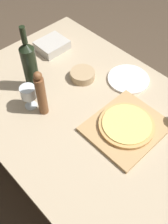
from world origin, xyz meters
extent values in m
plane|color=#4C3D2D|center=(0.00, 0.00, 0.00)|extent=(12.00, 12.00, 0.00)
cube|color=tan|center=(0.00, 0.00, 0.74)|extent=(0.99, 1.48, 0.03)
cylinder|color=brown|center=(0.44, 0.68, 0.36)|extent=(0.06, 0.06, 0.73)
cube|color=tan|center=(0.05, -0.21, 0.77)|extent=(0.37, 0.32, 0.02)
cylinder|color=tan|center=(0.05, -0.21, 0.78)|extent=(0.27, 0.27, 0.02)
cylinder|color=#E0C66B|center=(0.05, -0.21, 0.80)|extent=(0.24, 0.24, 0.01)
cylinder|color=black|center=(-0.10, 0.33, 0.89)|extent=(0.08, 0.08, 0.26)
cone|color=black|center=(-0.10, 0.33, 1.03)|extent=(0.08, 0.08, 0.03)
cylinder|color=black|center=(-0.10, 0.33, 1.09)|extent=(0.03, 0.03, 0.09)
cylinder|color=brown|center=(-0.17, 0.15, 0.87)|extent=(0.05, 0.05, 0.23)
sphere|color=brown|center=(-0.17, 0.15, 1.00)|extent=(0.04, 0.04, 0.04)
cylinder|color=silver|center=(-0.20, 0.22, 0.76)|extent=(0.06, 0.06, 0.00)
cylinder|color=silver|center=(-0.20, 0.22, 0.80)|extent=(0.01, 0.01, 0.07)
cylinder|color=silver|center=(-0.20, 0.22, 0.86)|extent=(0.08, 0.08, 0.06)
cylinder|color=tan|center=(0.14, 0.19, 0.78)|extent=(0.14, 0.14, 0.05)
cylinder|color=white|center=(0.32, 0.00, 0.76)|extent=(0.24, 0.24, 0.01)
cube|color=#BCB7AD|center=(0.18, 0.52, 0.78)|extent=(0.18, 0.16, 0.06)
camera|label=1|loc=(-0.61, -0.61, 1.81)|focal=42.00mm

